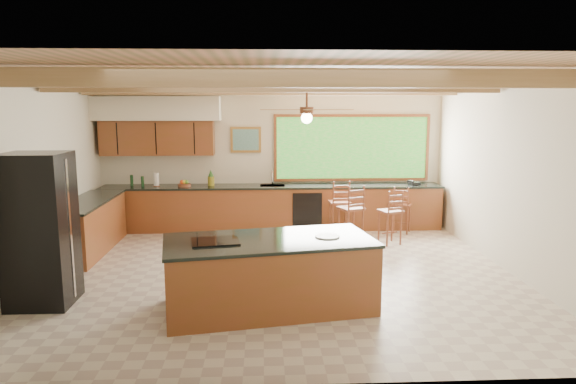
{
  "coord_description": "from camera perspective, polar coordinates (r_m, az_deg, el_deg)",
  "views": [
    {
      "loc": [
        -0.19,
        -7.61,
        2.53
      ],
      "look_at": [
        0.22,
        0.8,
        1.13
      ],
      "focal_mm": 32.0,
      "sensor_mm": 36.0,
      "label": 1
    }
  ],
  "objects": [
    {
      "name": "ground",
      "position": [
        8.03,
        -1.3,
        -8.95
      ],
      "size": [
        7.2,
        7.2,
        0.0
      ],
      "primitive_type": "plane",
      "color": "beige",
      "rests_on": "ground"
    },
    {
      "name": "room_shell",
      "position": [
        8.27,
        -2.66,
        7.22
      ],
      "size": [
        7.27,
        6.54,
        3.02
      ],
      "color": "beige",
      "rests_on": "ground"
    },
    {
      "name": "counter_run",
      "position": [
        10.36,
        -6.21,
        -2.13
      ],
      "size": [
        7.12,
        3.1,
        1.25
      ],
      "color": "brown",
      "rests_on": "ground"
    },
    {
      "name": "island",
      "position": [
        6.56,
        -2.09,
        -9.04
      ],
      "size": [
        2.76,
        1.65,
        0.92
      ],
      "rotation": [
        0.0,
        0.0,
        0.17
      ],
      "color": "brown",
      "rests_on": "ground"
    },
    {
      "name": "refrigerator",
      "position": [
        7.29,
        -25.87,
        -3.79
      ],
      "size": [
        0.78,
        0.75,
        1.97
      ],
      "rotation": [
        0.0,
        0.0,
        0.0
      ],
      "color": "black",
      "rests_on": "ground"
    },
    {
      "name": "bar_stool_a",
      "position": [
        10.11,
        5.78,
        -1.27
      ],
      "size": [
        0.42,
        0.42,
        1.12
      ],
      "rotation": [
        0.0,
        0.0,
        0.06
      ],
      "color": "brown",
      "rests_on": "ground"
    },
    {
      "name": "bar_stool_b",
      "position": [
        9.65,
        11.37,
        -2.24
      ],
      "size": [
        0.47,
        0.47,
        1.03
      ],
      "rotation": [
        0.0,
        0.0,
        0.33
      ],
      "color": "brown",
      "rests_on": "ground"
    },
    {
      "name": "bar_stool_c",
      "position": [
        9.48,
        7.06,
        -1.96
      ],
      "size": [
        0.53,
        0.53,
        1.13
      ],
      "rotation": [
        0.0,
        0.0,
        0.39
      ],
      "color": "brown",
      "rests_on": "ground"
    },
    {
      "name": "bar_stool_d",
      "position": [
        10.58,
        12.64,
        -1.47
      ],
      "size": [
        0.46,
        0.46,
        0.96
      ],
      "rotation": [
        0.0,
        0.0,
        -0.44
      ],
      "color": "brown",
      "rests_on": "ground"
    }
  ]
}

